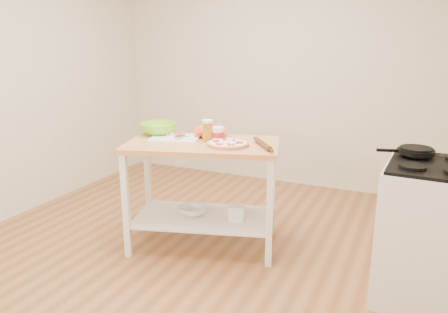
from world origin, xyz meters
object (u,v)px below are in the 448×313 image
Objects in this scene: beer_pint at (208,131)px; yogurt_tub at (218,134)px; pizza at (228,144)px; skillet at (415,151)px; rolling_pin at (263,144)px; shelf_glass_bowl at (193,211)px; orange_bowl at (211,132)px; cutting_board at (175,137)px; shelf_bin at (236,213)px; knife at (163,132)px; gas_stove at (428,232)px; green_bowl at (159,129)px; spatula at (181,138)px; prep_island at (203,172)px.

yogurt_tub reaches higher than beer_pint.
beer_pint reaches higher than pizza.
yogurt_tub is (-1.47, -0.00, -0.02)m from skillet.
shelf_glass_bowl is at bearing -172.89° from rolling_pin.
pizza is 0.36m from orange_bowl.
cutting_board reaches higher than shelf_bin.
knife is at bearing 168.25° from pizza.
gas_stove is 3.46× the size of green_bowl.
spatula is at bearing -168.00° from yogurt_tub.
rolling_pin is (-1.21, 0.13, 0.45)m from gas_stove.
prep_island reaches higher than shelf_glass_bowl.
cutting_board is (-1.85, -0.05, -0.07)m from skillet.
rolling_pin is (0.53, -0.17, -0.01)m from orange_bowl.
spatula is 0.73× the size of yogurt_tub.
yogurt_tub is at bearing 177.46° from gas_stove.
prep_island is at bearing -114.45° from beer_pint.
orange_bowl is 0.71m from shelf_bin.
knife is 0.95m from shelf_bin.
pizza is at bearing -0.72° from shelf_glass_bowl.
pizza is 1.58× the size of yogurt_tub.
yogurt_tub is at bearing 21.28° from beer_pint.
skillet is at bearing -0.77° from green_bowl.
beer_pint is at bearing -14.31° from knife.
gas_stove is 4.11× the size of knife.
shelf_bin is at bearing 177.87° from gas_stove.
prep_island is at bearing -80.84° from orange_bowl.
spatula is 0.55× the size of orange_bowl.
pizza is (-1.47, 0.05, 0.44)m from gas_stove.
yogurt_tub reaches higher than rolling_pin.
orange_bowl is at bearing 8.51° from knife.
skillet is at bearing 3.18° from shelf_glass_bowl.
cutting_board is 0.64m from shelf_glass_bowl.
gas_stove reaches higher than spatula.
shelf_glass_bowl is at bearing -170.56° from shelf_bin.
yogurt_tub is (-1.61, 0.15, 0.49)m from gas_stove.
gas_stove is 3.91× the size of orange_bowl.
knife reaches higher than shelf_glass_bowl.
pizza is 1.88× the size of beer_pint.
knife is at bearing 38.68° from green_bowl.
skillet is 3.06× the size of shelf_bin.
skillet reaches higher than prep_island.
shelf_glass_bowl is (-1.67, -0.09, -0.68)m from skillet.
skillet is at bearing -5.26° from orange_bowl.
rolling_pin is at bearing -57.25° from spatula.
shelf_glass_bowl is at bearing -17.25° from green_bowl.
beer_pint is 0.74× the size of shelf_glass_bowl.
beer_pint is at bearing 26.61° from shelf_glass_bowl.
spatula is 0.48× the size of green_bowl.
prep_island is 5.03× the size of knife.
rolling_pin is at bearing 1.61° from beer_pint.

